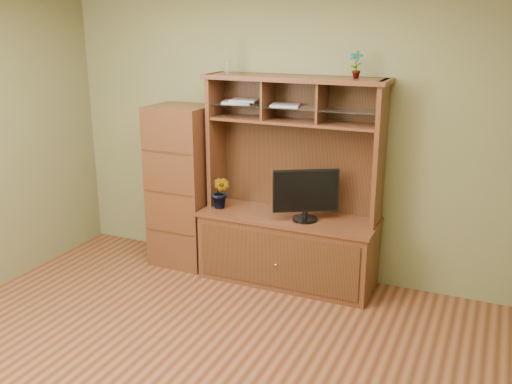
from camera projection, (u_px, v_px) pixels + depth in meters
The scene contains 8 objects.
room at pixel (169, 188), 3.59m from camera, with size 4.54×4.04×2.74m.
media_hutch at pixel (289, 228), 5.27m from camera, with size 1.66×0.61×1.90m.
monitor at pixel (306, 194), 5.02m from camera, with size 0.53×0.33×0.46m.
orchid_plant at pixel (221, 192), 5.37m from camera, with size 0.17×0.14×0.31m, color #345F20.
top_plant at pixel (356, 65), 4.70m from camera, with size 0.12×0.08×0.23m, color #315C20.
reed_diffuser at pixel (227, 59), 5.16m from camera, with size 0.06×0.06×0.32m.
magazines at pixel (255, 103), 5.16m from camera, with size 0.77×0.26×0.04m.
side_cabinet at pixel (183, 186), 5.63m from camera, with size 0.57×0.52×1.59m.
Camera 1 is at (1.89, -2.93, 2.36)m, focal length 40.00 mm.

